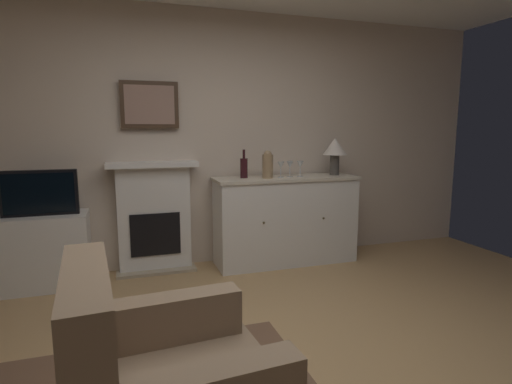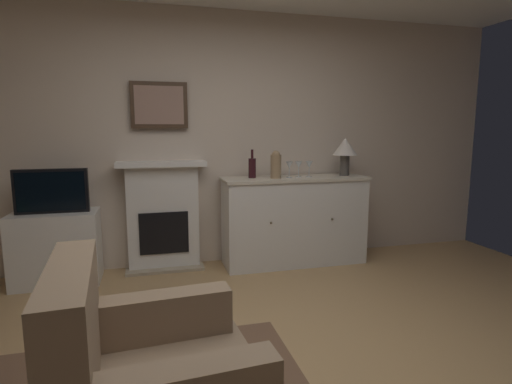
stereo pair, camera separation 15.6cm
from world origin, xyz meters
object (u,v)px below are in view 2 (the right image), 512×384
framed_picture (159,105)px  sideboard_cabinet (294,220)px  tv_cabinet (56,248)px  wine_glass_left (289,166)px  tv_set (51,191)px  fireplace_unit (163,216)px  wine_glass_right (309,165)px  table_lamp (345,149)px  wine_glass_center (299,165)px  wine_bottle (252,167)px  vase_decorative (276,165)px

framed_picture → sideboard_cabinet: (1.34, -0.22, -1.19)m
framed_picture → tv_cabinet: size_ratio=0.73×
wine_glass_left → tv_set: 2.25m
fireplace_unit → tv_cabinet: (-0.97, -0.16, -0.22)m
tv_cabinet → wine_glass_right: bearing=-1.0°
framed_picture → table_lamp: 1.97m
fireplace_unit → sideboard_cabinet: bearing=-7.5°
framed_picture → tv_set: bearing=-166.7°
wine_glass_left → tv_cabinet: wine_glass_left is taller
wine_glass_center → wine_bottle: bearing=172.8°
framed_picture → vase_decorative: size_ratio=1.96×
wine_bottle → vase_decorative: (0.22, -0.10, 0.03)m
fireplace_unit → table_lamp: bearing=-5.3°
wine_bottle → vase_decorative: wine_bottle is taller
wine_bottle → wine_glass_center: wine_bottle is taller
table_lamp → wine_glass_right: bearing=-175.9°
fireplace_unit → tv_cabinet: size_ratio=1.47×
tv_cabinet → sideboard_cabinet: bearing=-0.4°
wine_bottle → framed_picture: bearing=168.9°
wine_glass_center → tv_set: bearing=179.9°
sideboard_cabinet → vase_decorative: (-0.22, -0.05, 0.60)m
sideboard_cabinet → wine_bottle: (-0.44, 0.05, 0.57)m
sideboard_cabinet → wine_glass_center: 0.58m
sideboard_cabinet → fireplace_unit: bearing=172.5°
framed_picture → vase_decorative: 1.29m
fireplace_unit → wine_glass_right: size_ratio=6.67×
wine_glass_left → vase_decorative: 0.15m
sideboard_cabinet → framed_picture: bearing=170.6°
wine_glass_center → tv_cabinet: size_ratio=0.22×
framed_picture → tv_set: size_ratio=0.89×
wine_glass_right → wine_glass_center: bearing=171.8°
sideboard_cabinet → table_lamp: size_ratio=3.78×
framed_picture → wine_glass_center: size_ratio=3.33×
framed_picture → wine_glass_center: framed_picture is taller
framed_picture → wine_glass_left: 1.43m
sideboard_cabinet → wine_glass_right: (0.15, -0.03, 0.58)m
fireplace_unit → sideboard_cabinet: 1.36m
vase_decorative → tv_cabinet: (-2.09, 0.07, -0.73)m
vase_decorative → tv_cabinet: bearing=178.2°
wine_bottle → tv_set: wine_bottle is taller
sideboard_cabinet → tv_cabinet: (-2.32, 0.02, -0.13)m
wine_bottle → table_lamp: bearing=-2.6°
tv_set → wine_bottle: bearing=1.7°
table_lamp → wine_glass_center: (-0.53, -0.01, -0.16)m
wine_glass_center → table_lamp: bearing=1.5°
tv_cabinet → table_lamp: bearing=-0.3°
table_lamp → vase_decorative: (-0.79, -0.05, -0.14)m
sideboard_cabinet → tv_set: (-2.32, -0.01, 0.40)m
fireplace_unit → wine_glass_left: size_ratio=6.67×
sideboard_cabinet → vase_decorative: bearing=-167.3°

